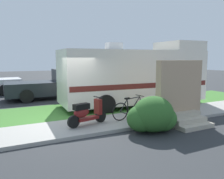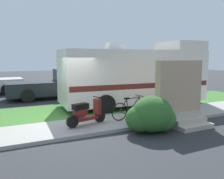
# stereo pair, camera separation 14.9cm
# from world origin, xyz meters

# --- Properties ---
(ground_plane) EXTENTS (80.00, 80.00, 0.00)m
(ground_plane) POSITION_xyz_m (0.00, 0.00, 0.00)
(ground_plane) COLOR #2D3033
(sidewalk) EXTENTS (24.00, 2.00, 0.12)m
(sidewalk) POSITION_xyz_m (0.00, -1.20, 0.06)
(sidewalk) COLOR #9E9B93
(sidewalk) RESTS_ON ground
(grass_strip) EXTENTS (24.00, 3.40, 0.08)m
(grass_strip) POSITION_xyz_m (0.00, 1.50, 0.04)
(grass_strip) COLOR #3D752D
(grass_strip) RESTS_ON ground
(motorhome_rv) EXTENTS (7.58, 3.01, 3.37)m
(motorhome_rv) POSITION_xyz_m (3.96, 1.32, 1.60)
(motorhome_rv) COLOR silver
(motorhome_rv) RESTS_ON ground
(scooter) EXTENTS (1.58, 0.63, 0.97)m
(scooter) POSITION_xyz_m (0.23, -1.28, 0.58)
(scooter) COLOR black
(scooter) RESTS_ON ground
(bicycle) EXTENTS (1.70, 0.52, 0.90)m
(bicycle) POSITION_xyz_m (2.10, -1.25, 0.51)
(bicycle) COLOR black
(bicycle) RESTS_ON ground
(pickup_truck_near) EXTENTS (5.38, 2.26, 1.79)m
(pickup_truck_near) POSITION_xyz_m (1.16, 5.70, 0.96)
(pickup_truck_near) COLOR #1E2328
(pickup_truck_near) RESTS_ON ground
(porch_steps) EXTENTS (2.00, 1.26, 2.40)m
(porch_steps) POSITION_xyz_m (3.67, -2.29, 0.97)
(porch_steps) COLOR #B2A893
(porch_steps) RESTS_ON ground
(bush_by_porch) EXTENTS (1.69, 1.27, 1.20)m
(bush_by_porch) POSITION_xyz_m (2.04, -2.69, 0.57)
(bush_by_porch) COLOR #2D6026
(bush_by_porch) RESTS_ON ground
(bottle_green) EXTENTS (0.08, 0.08, 0.27)m
(bottle_green) POSITION_xyz_m (2.65, -0.73, 0.23)
(bottle_green) COLOR navy
(bottle_green) RESTS_ON ground
(bottle_spare) EXTENTS (0.08, 0.08, 0.30)m
(bottle_spare) POSITION_xyz_m (4.41, -1.34, 0.25)
(bottle_spare) COLOR navy
(bottle_spare) RESTS_ON ground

